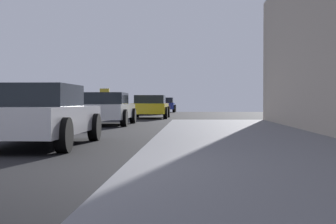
# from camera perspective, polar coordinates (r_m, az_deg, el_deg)

# --- Properties ---
(sidewalk) EXTENTS (4.00, 32.00, 0.15)m
(sidewalk) POSITION_cam_1_polar(r_m,az_deg,el_deg) (6.06, 13.92, -6.87)
(sidewalk) COLOR slate
(sidewalk) RESTS_ON ground_plane
(car_silver) EXTENTS (2.05, 4.52, 1.27)m
(car_silver) POSITION_cam_1_polar(r_m,az_deg,el_deg) (10.92, -14.41, -0.29)
(car_silver) COLOR #B7B7BF
(car_silver) RESTS_ON ground_plane
(car_white) EXTENTS (2.06, 4.49, 1.43)m
(car_white) POSITION_cam_1_polar(r_m,az_deg,el_deg) (20.32, -6.98, 0.39)
(car_white) COLOR white
(car_white) RESTS_ON ground_plane
(car_yellow) EXTENTS (2.03, 4.52, 1.27)m
(car_yellow) POSITION_cam_1_polar(r_m,az_deg,el_deg) (28.55, -1.96, 0.62)
(car_yellow) COLOR yellow
(car_yellow) RESTS_ON ground_plane
(car_red) EXTENTS (2.01, 4.48, 1.27)m
(car_red) POSITION_cam_1_polar(r_m,az_deg,el_deg) (38.21, -1.69, 0.76)
(car_red) COLOR red
(car_red) RESTS_ON ground_plane
(car_blue) EXTENTS (2.03, 4.11, 1.27)m
(car_blue) POSITION_cam_1_polar(r_m,az_deg,el_deg) (44.73, -0.45, 0.81)
(car_blue) COLOR #233899
(car_blue) RESTS_ON ground_plane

